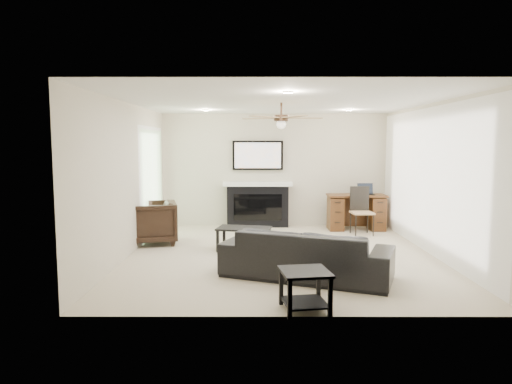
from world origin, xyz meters
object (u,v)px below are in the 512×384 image
(armchair, at_px, (152,223))
(desk, at_px, (356,212))
(sofa, at_px, (306,254))
(coffee_table, at_px, (244,239))
(fireplace_unit, at_px, (258,184))

(armchair, height_order, desk, armchair)
(sofa, height_order, desk, desk)
(coffee_table, bearing_deg, fireplace_unit, 95.03)
(sofa, relative_size, fireplace_unit, 1.20)
(armchair, bearing_deg, sofa, 36.62)
(armchair, bearing_deg, coffee_table, 58.28)
(armchair, height_order, fireplace_unit, fireplace_unit)
(fireplace_unit, bearing_deg, armchair, -138.16)
(coffee_table, bearing_deg, armchair, 173.17)
(sofa, bearing_deg, desk, -91.13)
(sofa, height_order, armchair, armchair)
(sofa, xyz_separation_m, desk, (1.45, 3.52, 0.05))
(coffee_table, bearing_deg, sofa, -49.55)
(desk, bearing_deg, coffee_table, -140.65)
(coffee_table, distance_m, desk, 3.04)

